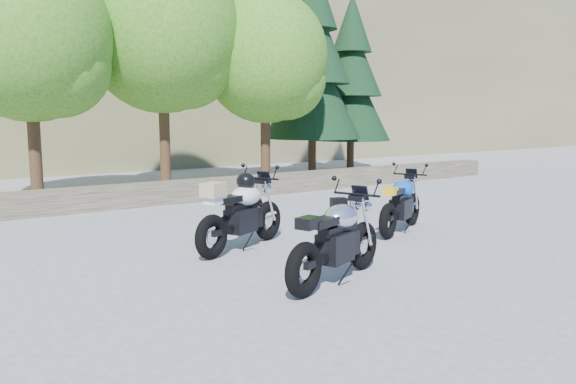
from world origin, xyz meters
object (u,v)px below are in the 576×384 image
object	(u,v)px
silver_bike	(337,241)
white_bike	(241,212)
backpack	(339,209)
blue_bike	(401,205)

from	to	relation	value
silver_bike	white_bike	world-z (taller)	white_bike
white_bike	backpack	world-z (taller)	white_bike
white_bike	blue_bike	world-z (taller)	white_bike
blue_bike	backpack	distance (m)	1.59
silver_bike	backpack	xyz separation A→B (m)	(2.74, 3.22, -0.30)
backpack	silver_bike	bearing A→B (deg)	-109.84
silver_bike	blue_bike	world-z (taller)	silver_bike
blue_bike	backpack	size ratio (longest dim) A/B	4.40
silver_bike	blue_bike	size ratio (longest dim) A/B	1.10
white_bike	backpack	bearing A→B (deg)	-2.74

